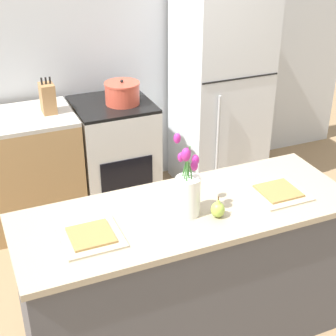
% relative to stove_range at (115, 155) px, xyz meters
% --- Properties ---
extents(ground_plane, '(10.00, 10.00, 0.00)m').
position_rel_stove_range_xyz_m(ground_plane, '(-0.10, -1.60, -0.45)').
color(ground_plane, '#997A56').
extents(back_wall, '(5.20, 0.08, 2.70)m').
position_rel_stove_range_xyz_m(back_wall, '(-0.10, 0.40, 0.90)').
color(back_wall, silver).
rests_on(back_wall, ground_plane).
extents(kitchen_island, '(1.80, 0.66, 0.90)m').
position_rel_stove_range_xyz_m(kitchen_island, '(-0.10, -1.60, -0.00)').
color(kitchen_island, '#4C4C51').
rests_on(kitchen_island, ground_plane).
extents(stove_range, '(0.60, 0.61, 0.91)m').
position_rel_stove_range_xyz_m(stove_range, '(0.00, 0.00, 0.00)').
color(stove_range, silver).
rests_on(stove_range, ground_plane).
extents(refrigerator, '(0.68, 0.67, 1.74)m').
position_rel_stove_range_xyz_m(refrigerator, '(0.95, 0.00, 0.42)').
color(refrigerator, silver).
rests_on(refrigerator, ground_plane).
extents(flower_vase, '(0.13, 0.15, 0.43)m').
position_rel_stove_range_xyz_m(flower_vase, '(-0.11, -1.64, 0.58)').
color(flower_vase, silver).
rests_on(flower_vase, kitchen_island).
extents(pear_figurine, '(0.07, 0.07, 0.12)m').
position_rel_stove_range_xyz_m(pear_figurine, '(0.01, -1.72, 0.49)').
color(pear_figurine, '#9EBC47').
rests_on(pear_figurine, kitchen_island).
extents(plate_setting_left, '(0.28, 0.28, 0.02)m').
position_rel_stove_range_xyz_m(plate_setting_left, '(-0.63, -1.65, 0.45)').
color(plate_setting_left, beige).
rests_on(plate_setting_left, kitchen_island).
extents(plate_setting_right, '(0.28, 0.28, 0.02)m').
position_rel_stove_range_xyz_m(plate_setting_right, '(0.43, -1.65, 0.45)').
color(plate_setting_right, beige).
rests_on(plate_setting_right, kitchen_island).
extents(cooking_pot, '(0.27, 0.27, 0.19)m').
position_rel_stove_range_xyz_m(cooking_pot, '(0.07, -0.04, 0.54)').
color(cooking_pot, '#CC4C38').
rests_on(cooking_pot, stove_range).
extents(knife_block, '(0.10, 0.14, 0.27)m').
position_rel_stove_range_xyz_m(knife_block, '(-0.49, -0.01, 0.57)').
color(knife_block, '#A37547').
rests_on(knife_block, back_counter).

